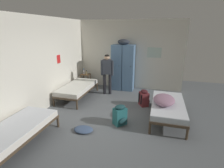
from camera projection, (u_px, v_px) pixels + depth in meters
ground_plane at (109, 119)px, 4.93m from camera, size 9.33×9.33×0.00m
room_backdrop at (85, 60)px, 5.99m from camera, size 4.37×5.89×2.82m
locker_bank at (123, 67)px, 7.11m from camera, size 0.90×0.55×2.07m
shelf_unit at (86, 79)px, 7.61m from camera, size 0.38×0.30×0.57m
bed_left_front at (15, 131)px, 3.67m from camera, size 0.90×1.90×0.49m
bed_right at (168, 106)px, 4.84m from camera, size 0.90×1.90×0.49m
bed_left_rear at (78, 88)px, 6.35m from camera, size 0.90×1.90×0.49m
bedding_heap at (164, 100)px, 4.73m from camera, size 0.57×0.80×0.22m
person_traveler at (107, 71)px, 6.57m from camera, size 0.48×0.25×1.55m
water_bottle at (84, 71)px, 7.54m from camera, size 0.07×0.07×0.24m
lotion_bottle at (87, 73)px, 7.46m from camera, size 0.06×0.06×0.17m
backpack_maroon at (144, 98)px, 5.72m from camera, size 0.41×0.40×0.55m
backpack_teal at (120, 115)px, 4.58m from camera, size 0.42×0.42×0.55m
clothes_pile_denim at (84, 129)px, 4.33m from camera, size 0.49×0.37×0.09m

